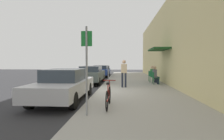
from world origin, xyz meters
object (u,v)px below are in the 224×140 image
Objects in this scene: bicycle_0 at (108,97)px; seated_patron_1 at (153,74)px; street_sign at (87,64)px; cafe_chair_1 at (153,76)px; parked_car_0 at (64,84)px; parking_meter at (108,74)px; parked_car_1 at (91,74)px; cafe_chair_0 at (155,77)px; pedestrian_standing at (124,71)px; parked_car_2 at (101,71)px; seated_patron_0 at (155,74)px; cafe_chair_2 at (151,75)px.

bicycle_0 is 1.33× the size of seated_patron_1.
street_sign is 9.08m from seated_patron_1.
street_sign is at bearing -111.72° from seated_patron_1.
seated_patron_1 is (0.06, 0.02, 0.19)m from cafe_chair_1.
parking_meter is at bearing 71.07° from parked_car_0.
cafe_chair_0 is at bearing -13.89° from parked_car_1.
bicycle_0 reaches higher than cafe_chair_1.
pedestrian_standing reaches higher than bicycle_0.
bicycle_0 is at bearing 59.97° from street_sign.
parked_car_2 reaches higher than cafe_chair_0.
pedestrian_standing reaches higher than parked_car_1.
parked_car_0 is 12.55m from parked_car_2.
parked_car_1 is at bearing 90.00° from parked_car_0.
seated_patron_1 is at bearing 89.94° from seated_patron_0.
cafe_chair_0 is at bearing 67.33° from bicycle_0.
parking_meter reaches higher than bicycle_0.
parked_car_2 is at bearing 123.02° from seated_patron_0.
seated_patron_0 is at bearing -56.98° from parked_car_2.
cafe_chair_2 is at bearing 90.01° from cafe_chair_0.
parked_car_2 is 5.06× the size of cafe_chair_2.
pedestrian_standing reaches higher than cafe_chair_0.
parking_meter reaches higher than seated_patron_0.
cafe_chair_2 is at bearing 70.50° from street_sign.
cafe_chair_1 is 3.39m from pedestrian_standing.
parked_car_0 is 5.06× the size of cafe_chair_1.
seated_patron_0 is at bearing -90.06° from seated_patron_1.
parked_car_2 is 8.15m from seated_patron_1.
pedestrian_standing reaches higher than parking_meter.
seated_patron_0 is (2.79, 6.55, 0.34)m from bicycle_0.
seated_patron_1 is (0.00, 0.89, 0.00)m from seated_patron_0.
seated_patron_1 is at bearing 48.97° from pedestrian_standing.
pedestrian_standing is at bearing -122.28° from cafe_chair_2.
cafe_chair_0 is (3.23, 0.58, -0.26)m from parking_meter.
parked_car_1 reaches higher than cafe_chair_0.
cafe_chair_2 is (4.78, 0.59, -0.10)m from parked_car_1.
seated_patron_1 is (2.79, 7.44, 0.34)m from bicycle_0.
parked_car_1 is 8.86m from street_sign.
parked_car_0 is 1.69× the size of street_sign.
pedestrian_standing reaches higher than cafe_chair_2.
cafe_chair_1 is 0.51× the size of pedestrian_standing.
parking_meter is 1.52× the size of cafe_chair_1.
pedestrian_standing is at bearing -143.11° from seated_patron_0.
parking_meter reaches higher than parked_car_2.
cafe_chair_2 is at bearing 91.95° from seated_patron_0.
parking_meter is 1.52× the size of cafe_chair_2.
seated_patron_0 reaches higher than cafe_chair_2.
pedestrian_standing is (-2.24, -2.57, 0.30)m from seated_patron_1.
parking_meter is at bearing 134.04° from pedestrian_standing.
parking_meter is 3.61m from seated_patron_1.
seated_patron_0 is at bearing 46.49° from parked_car_0.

